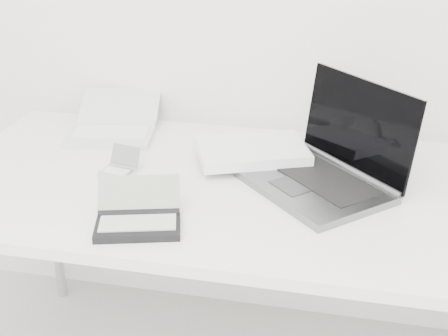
% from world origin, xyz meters
% --- Properties ---
extents(desk, '(1.60, 0.80, 0.73)m').
position_xyz_m(desk, '(0.00, 1.55, 0.68)').
color(desk, white).
rests_on(desk, ground).
extents(laptop_large, '(0.61, 0.50, 0.26)m').
position_xyz_m(laptop_large, '(0.14, 1.63, 0.77)').
color(laptop_large, slate).
rests_on(laptop_large, desk).
extents(netbook_open_white, '(0.30, 0.36, 0.09)m').
position_xyz_m(netbook_open_white, '(-0.45, 1.81, 0.75)').
color(netbook_open_white, silver).
rests_on(netbook_open_white, desk).
extents(pda_silver, '(0.10, 0.11, 0.07)m').
position_xyz_m(pda_silver, '(-0.33, 1.54, 0.74)').
color(pda_silver, silver).
rests_on(pda_silver, desk).
extents(palmtop_charcoal, '(0.23, 0.21, 0.09)m').
position_xyz_m(palmtop_charcoal, '(-0.18, 1.28, 0.75)').
color(palmtop_charcoal, black).
rests_on(palmtop_charcoal, desk).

